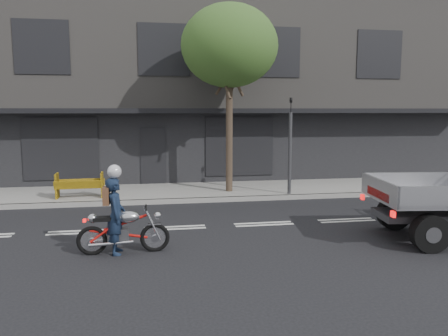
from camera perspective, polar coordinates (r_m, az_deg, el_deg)
ground at (r=11.64m, az=-6.42°, el=-7.80°), size 80.00×80.00×0.00m
sidewalk at (r=16.20m, az=-7.33°, el=-3.16°), size 32.00×3.20×0.15m
kerb at (r=14.63m, az=-7.09°, el=-4.32°), size 32.00×0.20×0.15m
building_main at (r=22.53m, az=-8.17°, el=9.85°), size 26.00×10.00×8.00m
street_tree at (r=15.81m, az=0.71°, el=15.58°), size 3.40×3.40×6.74m
traffic_light_pole at (r=15.38m, az=8.61°, el=2.18°), size 0.12×0.12×3.50m
motorcycle at (r=9.73m, az=-13.00°, el=-7.83°), size 1.98×0.57×1.02m
rider at (r=9.67m, az=-13.94°, el=-6.09°), size 0.41×0.61×1.66m
construction_barrier at (r=15.23m, az=-18.45°, el=-2.22°), size 1.58×0.67×0.88m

